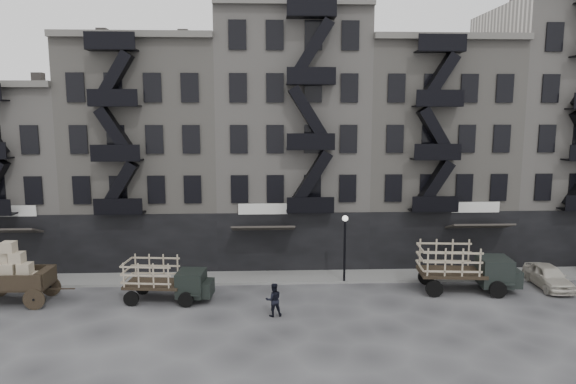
{
  "coord_description": "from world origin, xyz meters",
  "views": [
    {
      "loc": [
        -1.83,
        -27.78,
        10.43
      ],
      "look_at": [
        -0.42,
        4.0,
        5.53
      ],
      "focal_mm": 32.0,
      "sensor_mm": 36.0,
      "label": 1
    }
  ],
  "objects_px": {
    "stake_truck_west": "(166,277)",
    "pedestrian_mid": "(274,300)",
    "stake_truck_east": "(465,264)",
    "car_east": "(548,276)",
    "wagon": "(11,268)"
  },
  "relations": [
    {
      "from": "wagon",
      "to": "car_east",
      "type": "bearing_deg",
      "value": 3.02
    },
    {
      "from": "car_east",
      "to": "pedestrian_mid",
      "type": "xyz_separation_m",
      "value": [
        -16.66,
        -3.71,
        0.19
      ]
    },
    {
      "from": "wagon",
      "to": "stake_truck_east",
      "type": "relative_size",
      "value": 0.7
    },
    {
      "from": "stake_truck_west",
      "to": "pedestrian_mid",
      "type": "bearing_deg",
      "value": -16.43
    },
    {
      "from": "wagon",
      "to": "pedestrian_mid",
      "type": "distance_m",
      "value": 14.63
    },
    {
      "from": "wagon",
      "to": "car_east",
      "type": "relative_size",
      "value": 1.01
    },
    {
      "from": "stake_truck_west",
      "to": "stake_truck_east",
      "type": "height_order",
      "value": "stake_truck_east"
    },
    {
      "from": "stake_truck_west",
      "to": "pedestrian_mid",
      "type": "height_order",
      "value": "stake_truck_west"
    },
    {
      "from": "stake_truck_east",
      "to": "car_east",
      "type": "bearing_deg",
      "value": 9.96
    },
    {
      "from": "stake_truck_west",
      "to": "car_east",
      "type": "distance_m",
      "value": 22.68
    },
    {
      "from": "stake_truck_west",
      "to": "car_east",
      "type": "height_order",
      "value": "stake_truck_west"
    },
    {
      "from": "wagon",
      "to": "car_east",
      "type": "xyz_separation_m",
      "value": [
        31.04,
        1.24,
        -1.29
      ]
    },
    {
      "from": "stake_truck_west",
      "to": "wagon",
      "type": "bearing_deg",
      "value": -173.96
    },
    {
      "from": "car_east",
      "to": "stake_truck_east",
      "type": "bearing_deg",
      "value": -172.7
    },
    {
      "from": "stake_truck_east",
      "to": "pedestrian_mid",
      "type": "distance_m",
      "value": 11.83
    }
  ]
}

